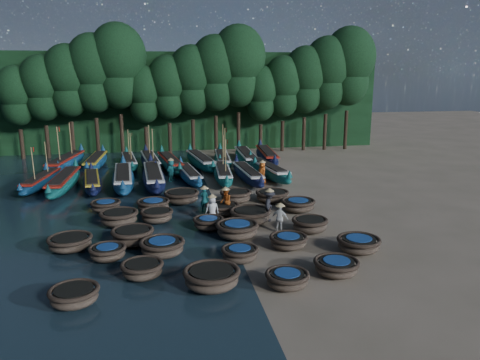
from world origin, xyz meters
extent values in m
plane|color=gray|center=(0.00, 0.00, 0.00)|extent=(120.00, 120.00, 0.00)
cube|color=black|center=(0.00, 23.50, 5.00)|extent=(40.00, 3.00, 10.00)
ellipsoid|color=brown|center=(-6.63, -10.32, 0.30)|extent=(2.20, 2.20, 0.59)
torus|color=#372B21|center=(-6.63, -10.32, 0.57)|extent=(1.83, 1.83, 0.18)
cylinder|color=black|center=(-6.63, -10.32, 0.61)|extent=(1.38, 1.38, 0.05)
ellipsoid|color=brown|center=(-4.28, -8.47, 0.30)|extent=(1.97, 1.97, 0.60)
torus|color=#372B21|center=(-4.28, -8.47, 0.59)|extent=(1.76, 1.76, 0.18)
cylinder|color=black|center=(-4.28, -8.47, 0.62)|extent=(1.32, 1.32, 0.05)
ellipsoid|color=brown|center=(-1.62, -9.89, 0.36)|extent=(2.75, 2.75, 0.72)
torus|color=#372B21|center=(-1.62, -9.89, 0.70)|extent=(2.25, 2.25, 0.22)
cylinder|color=black|center=(-1.62, -9.89, 0.74)|extent=(1.71, 1.71, 0.07)
ellipsoid|color=brown|center=(1.27, -10.33, 0.28)|extent=(1.67, 1.67, 0.57)
torus|color=#372B21|center=(1.27, -10.33, 0.55)|extent=(1.75, 1.75, 0.17)
cylinder|color=black|center=(1.27, -10.33, 0.59)|extent=(1.32, 1.32, 0.05)
cylinder|color=navy|center=(1.27, -10.33, 0.62)|extent=(1.02, 1.02, 0.03)
ellipsoid|color=brown|center=(3.58, -9.59, 0.30)|extent=(1.94, 1.94, 0.59)
torus|color=#372B21|center=(3.58, -9.59, 0.57)|extent=(1.91, 1.91, 0.18)
cylinder|color=black|center=(3.58, -9.59, 0.61)|extent=(1.45, 1.45, 0.05)
cylinder|color=navy|center=(3.58, -9.59, 0.64)|extent=(1.12, 1.12, 0.04)
ellipsoid|color=brown|center=(-5.83, -6.34, 0.30)|extent=(1.68, 1.68, 0.59)
torus|color=#372B21|center=(-5.83, -6.34, 0.57)|extent=(1.67, 1.67, 0.18)
cylinder|color=black|center=(-5.83, -6.34, 0.61)|extent=(1.25, 1.25, 0.05)
cylinder|color=navy|center=(-5.83, -6.34, 0.64)|extent=(0.96, 0.96, 0.04)
ellipsoid|color=brown|center=(-3.44, -6.28, 0.34)|extent=(2.48, 2.48, 0.68)
torus|color=#372B21|center=(-3.44, -6.28, 0.66)|extent=(2.07, 2.07, 0.21)
cylinder|color=black|center=(-3.44, -6.28, 0.70)|extent=(1.56, 1.56, 0.06)
cylinder|color=navy|center=(-3.44, -6.28, 0.74)|extent=(1.20, 1.20, 0.04)
ellipsoid|color=brown|center=(-0.09, -7.52, 0.29)|extent=(1.83, 1.83, 0.59)
torus|color=#372B21|center=(-0.09, -7.52, 0.57)|extent=(1.68, 1.68, 0.18)
cylinder|color=black|center=(-0.09, -7.52, 0.60)|extent=(1.26, 1.26, 0.05)
cylinder|color=navy|center=(-0.09, -7.52, 0.64)|extent=(0.97, 0.97, 0.04)
ellipsoid|color=brown|center=(2.45, -6.37, 0.28)|extent=(1.77, 1.77, 0.56)
torus|color=#372B21|center=(2.45, -6.37, 0.55)|extent=(1.83, 1.83, 0.17)
cylinder|color=black|center=(2.45, -6.37, 0.58)|extent=(1.39, 1.39, 0.05)
cylinder|color=navy|center=(2.45, -6.37, 0.61)|extent=(1.07, 1.07, 0.03)
ellipsoid|color=brown|center=(5.52, -7.42, 0.32)|extent=(2.03, 2.03, 0.63)
torus|color=#372B21|center=(5.52, -7.42, 0.61)|extent=(2.04, 2.04, 0.19)
cylinder|color=black|center=(5.52, -7.42, 0.65)|extent=(1.55, 1.55, 0.06)
cylinder|color=navy|center=(5.52, -7.42, 0.69)|extent=(1.19, 1.19, 0.04)
ellipsoid|color=brown|center=(-7.68, -4.82, 0.31)|extent=(2.34, 2.34, 0.61)
torus|color=#372B21|center=(-7.68, -4.82, 0.60)|extent=(2.08, 2.08, 0.19)
cylinder|color=black|center=(-7.68, -4.82, 0.63)|extent=(1.59, 1.59, 0.06)
ellipsoid|color=brown|center=(-4.82, -4.63, 0.37)|extent=(1.96, 1.96, 0.74)
torus|color=#372B21|center=(-4.82, -4.63, 0.72)|extent=(2.08, 2.08, 0.22)
cylinder|color=black|center=(-4.82, -4.63, 0.76)|extent=(1.55, 1.55, 0.07)
ellipsoid|color=brown|center=(-0.98, -3.06, 0.29)|extent=(1.59, 1.59, 0.59)
torus|color=#372B21|center=(-0.98, -3.06, 0.57)|extent=(1.66, 1.66, 0.18)
cylinder|color=black|center=(-0.98, -3.06, 0.60)|extent=(1.24, 1.24, 0.05)
cylinder|color=navy|center=(-0.98, -3.06, 0.64)|extent=(0.96, 0.96, 0.04)
ellipsoid|color=brown|center=(0.30, -4.59, 0.36)|extent=(2.61, 2.61, 0.71)
torus|color=#372B21|center=(0.30, -4.59, 0.69)|extent=(2.18, 2.18, 0.22)
cylinder|color=black|center=(0.30, -4.59, 0.73)|extent=(1.65, 1.65, 0.06)
cylinder|color=navy|center=(0.30, -4.59, 0.78)|extent=(1.27, 1.27, 0.04)
ellipsoid|color=brown|center=(4.16, -4.43, 0.34)|extent=(2.26, 2.26, 0.68)
torus|color=#372B21|center=(4.16, -4.43, 0.66)|extent=(1.91, 1.91, 0.21)
cylinder|color=black|center=(4.16, -4.43, 0.70)|extent=(1.43, 1.43, 0.06)
ellipsoid|color=brown|center=(-5.67, -1.61, 0.37)|extent=(2.12, 2.12, 0.75)
torus|color=#372B21|center=(-5.67, -1.61, 0.73)|extent=(2.11, 2.11, 0.23)
cylinder|color=black|center=(-5.67, -1.61, 0.77)|extent=(1.58, 1.58, 0.07)
ellipsoid|color=brown|center=(-3.65, -1.38, 0.32)|extent=(1.76, 1.76, 0.64)
torus|color=#372B21|center=(-3.65, -1.38, 0.62)|extent=(1.83, 1.83, 0.19)
cylinder|color=black|center=(-3.65, -1.38, 0.66)|extent=(1.37, 1.37, 0.06)
ellipsoid|color=brown|center=(0.11, -0.59, 0.29)|extent=(2.05, 2.05, 0.58)
torus|color=#372B21|center=(0.11, -0.59, 0.56)|extent=(1.99, 1.99, 0.18)
cylinder|color=black|center=(0.11, -0.59, 0.60)|extent=(1.53, 1.53, 0.05)
ellipsoid|color=brown|center=(1.42, -2.42, 0.36)|extent=(2.61, 2.61, 0.71)
torus|color=#372B21|center=(1.42, -2.42, 0.69)|extent=(2.30, 2.30, 0.22)
cylinder|color=black|center=(1.42, -2.42, 0.73)|extent=(1.74, 1.74, 0.06)
ellipsoid|color=brown|center=(4.66, -0.76, 0.32)|extent=(2.06, 2.06, 0.64)
torus|color=#372B21|center=(4.66, -0.76, 0.62)|extent=(2.06, 2.06, 0.19)
cylinder|color=black|center=(4.66, -0.76, 0.66)|extent=(1.56, 1.56, 0.06)
cylinder|color=navy|center=(4.66, -0.76, 0.70)|extent=(1.20, 1.20, 0.04)
ellipsoid|color=brown|center=(-6.64, 1.16, 0.29)|extent=(2.03, 2.03, 0.59)
torus|color=#372B21|center=(-6.64, 1.16, 0.57)|extent=(1.81, 1.81, 0.18)
cylinder|color=black|center=(-6.64, 1.16, 0.61)|extent=(1.36, 1.36, 0.05)
cylinder|color=navy|center=(-6.64, 1.16, 0.64)|extent=(1.05, 1.05, 0.04)
ellipsoid|color=brown|center=(-3.85, 0.83, 0.31)|extent=(2.17, 2.17, 0.61)
torus|color=#372B21|center=(-3.85, 0.83, 0.59)|extent=(1.98, 1.98, 0.19)
cylinder|color=black|center=(-3.85, 0.83, 0.63)|extent=(1.51, 1.51, 0.06)
cylinder|color=navy|center=(-3.85, 0.83, 0.67)|extent=(1.16, 1.16, 0.04)
ellipsoid|color=brown|center=(-2.09, 2.15, 0.36)|extent=(2.70, 2.70, 0.73)
torus|color=#372B21|center=(-2.09, 2.15, 0.71)|extent=(2.24, 2.24, 0.22)
cylinder|color=black|center=(-2.09, 2.15, 0.75)|extent=(1.69, 1.69, 0.07)
ellipsoid|color=brown|center=(1.30, 1.71, 0.35)|extent=(2.43, 2.43, 0.71)
torus|color=#372B21|center=(1.30, 1.71, 0.68)|extent=(2.03, 2.03, 0.21)
cylinder|color=black|center=(1.30, 1.71, 0.73)|extent=(1.52, 1.52, 0.06)
ellipsoid|color=brown|center=(3.64, 1.55, 0.32)|extent=(2.48, 2.48, 0.63)
torus|color=#372B21|center=(3.64, 1.55, 0.61)|extent=(2.15, 2.15, 0.19)
cylinder|color=black|center=(3.64, 1.55, 0.65)|extent=(1.65, 1.65, 0.06)
ellipsoid|color=navy|center=(-11.73, 7.98, 0.45)|extent=(2.34, 7.36, 0.91)
cone|color=navy|center=(-11.22, 11.47, 1.04)|extent=(0.40, 0.40, 0.54)
cone|color=navy|center=(-12.25, 4.48, 1.00)|extent=(0.40, 0.40, 0.45)
cube|color=maroon|center=(-11.73, 7.98, 0.83)|extent=(1.76, 5.70, 0.11)
cube|color=black|center=(-11.73, 7.98, 0.91)|extent=(1.41, 4.95, 0.09)
cylinder|color=#997F4C|center=(-11.49, 9.04, 1.90)|extent=(0.06, 0.22, 2.54)
cylinder|color=#997F4C|center=(-11.84, 6.62, 1.90)|extent=(0.06, 0.22, 2.54)
plane|color=red|center=(-11.71, 6.60, 3.01)|extent=(0.00, 0.32, 0.32)
ellipsoid|color=#0F5A54|center=(-10.04, 7.12, 0.52)|extent=(1.87, 8.41, 1.04)
cone|color=#0F5A54|center=(-9.86, 11.18, 1.20)|extent=(0.46, 0.46, 0.63)
cone|color=#0F5A54|center=(-10.21, 3.05, 1.15)|extent=(0.46, 0.46, 0.52)
cube|color=maroon|center=(-10.04, 7.12, 0.96)|extent=(1.38, 6.52, 0.13)
cube|color=black|center=(-10.04, 7.12, 1.04)|extent=(1.06, 5.67, 0.10)
ellipsoid|color=#0F1737|center=(-8.13, 7.09, 0.45)|extent=(2.29, 7.30, 0.90)
cone|color=#0F1737|center=(-8.62, 10.56, 1.03)|extent=(0.40, 0.40, 0.54)
cone|color=#0F1737|center=(-7.64, 3.62, 0.99)|extent=(0.40, 0.40, 0.45)
cube|color=gold|center=(-8.13, 7.09, 0.83)|extent=(1.71, 5.65, 0.11)
cube|color=black|center=(-8.13, 7.09, 0.90)|extent=(1.37, 4.90, 0.09)
ellipsoid|color=navy|center=(-5.99, 7.37, 0.55)|extent=(2.11, 8.87, 1.10)
cone|color=navy|center=(-6.25, 11.65, 1.26)|extent=(0.48, 0.48, 0.66)
cone|color=navy|center=(-5.73, 3.10, 1.21)|extent=(0.48, 0.48, 0.55)
cube|color=silver|center=(-5.99, 7.37, 1.01)|extent=(1.56, 6.87, 0.13)
cube|color=black|center=(-5.99, 7.37, 1.10)|extent=(1.21, 5.97, 0.11)
ellipsoid|color=#0F1737|center=(-3.83, 7.27, 0.56)|extent=(2.08, 9.03, 1.12)
cone|color=#0F1737|center=(-4.06, 11.63, 1.29)|extent=(0.49, 0.49, 0.67)
cone|color=#0F1737|center=(-3.61, 2.92, 1.23)|extent=(0.49, 0.49, 0.56)
cube|color=silver|center=(-3.83, 7.27, 1.03)|extent=(1.54, 6.99, 0.13)
cube|color=black|center=(-3.83, 7.27, 1.12)|extent=(1.19, 6.08, 0.11)
ellipsoid|color=navy|center=(-1.18, 8.23, 0.45)|extent=(2.18, 7.32, 0.90)
cone|color=navy|center=(-1.62, 11.72, 1.04)|extent=(0.40, 0.40, 0.54)
cone|color=navy|center=(-0.75, 4.74, 0.99)|extent=(0.40, 0.40, 0.45)
cube|color=silver|center=(-1.18, 8.23, 0.83)|extent=(1.63, 5.67, 0.11)
cube|color=black|center=(-1.18, 8.23, 0.90)|extent=(1.30, 4.92, 0.09)
ellipsoid|color=#0F5A54|center=(1.38, 7.97, 0.48)|extent=(1.94, 7.77, 0.96)
cone|color=#0F5A54|center=(1.66, 11.71, 1.11)|extent=(0.42, 0.42, 0.58)
cone|color=#0F5A54|center=(1.11, 4.23, 1.06)|extent=(0.42, 0.42, 0.48)
cube|color=silver|center=(1.38, 7.97, 0.88)|extent=(1.44, 6.02, 0.12)
cube|color=black|center=(1.38, 7.97, 0.96)|extent=(1.12, 5.23, 0.10)
cylinder|color=#997F4C|center=(1.56, 9.12, 2.02)|extent=(0.07, 0.23, 2.69)
cylinder|color=#997F4C|center=(1.38, 6.53, 2.02)|extent=(0.07, 0.23, 2.69)
plane|color=red|center=(1.52, 6.52, 3.19)|extent=(0.00, 0.34, 0.34)
ellipsoid|color=#0F1737|center=(3.19, 7.46, 0.48)|extent=(1.85, 7.79, 0.96)
cone|color=#0F1737|center=(2.97, 11.22, 1.11)|extent=(0.42, 0.42, 0.58)
cone|color=#0F1737|center=(3.42, 3.70, 1.06)|extent=(0.42, 0.42, 0.48)
cube|color=silver|center=(3.19, 7.46, 0.89)|extent=(1.37, 6.03, 0.12)
cube|color=black|center=(3.19, 7.46, 0.96)|extent=(1.06, 5.25, 0.10)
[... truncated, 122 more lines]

